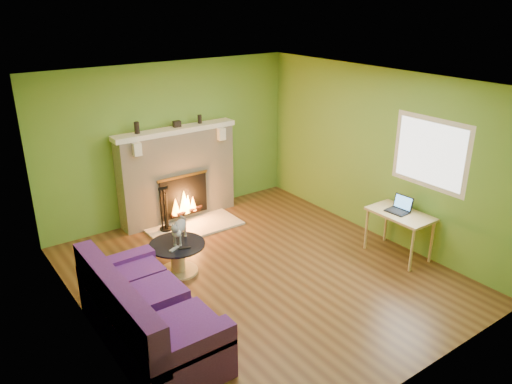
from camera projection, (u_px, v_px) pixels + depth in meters
floor at (259, 274)px, 6.85m from camera, size 5.00×5.00×0.00m
ceiling at (260, 83)px, 5.89m from camera, size 5.00×5.00×0.00m
wall_back at (171, 142)px, 8.26m from camera, size 5.00×0.00×5.00m
wall_front at (423, 266)px, 4.49m from camera, size 5.00×0.00×5.00m
wall_left at (84, 231)px, 5.15m from camera, size 0.00×5.00×5.00m
wall_right at (379, 155)px, 7.60m from camera, size 0.00×5.00×5.00m
window_frame at (430, 153)px, 6.82m from camera, size 0.00×1.20×1.20m
window_pane at (430, 153)px, 6.82m from camera, size 0.00×1.06×1.06m
fireplace at (178, 175)px, 8.31m from camera, size 2.10×0.46×1.58m
hearth at (195, 227)px, 8.20m from camera, size 1.50×0.75×0.03m
mantel at (175, 130)px, 8.01m from camera, size 2.10×0.28×0.08m
sofa at (145, 316)px, 5.37m from camera, size 0.92×2.03×0.91m
coffee_table at (178, 256)px, 6.81m from camera, size 0.77×0.77×0.43m
desk at (400, 218)px, 7.13m from camera, size 0.53×0.92×0.68m
cat at (180, 229)px, 6.76m from camera, size 0.53×0.56×0.35m
remote_silver at (174, 249)px, 6.60m from camera, size 0.17×0.11×0.02m
remote_black at (184, 248)px, 6.62m from camera, size 0.16×0.09×0.02m
laptop at (398, 205)px, 7.08m from camera, size 0.29×0.32×0.23m
fire_tools at (165, 208)px, 7.93m from camera, size 0.20×0.20×0.75m
mantel_vase_left at (137, 128)px, 7.64m from camera, size 0.08×0.08×0.18m
mantel_vase_right at (200, 119)px, 8.25m from camera, size 0.07×0.07×0.14m
mantel_box at (177, 124)px, 8.03m from camera, size 0.12×0.08×0.10m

